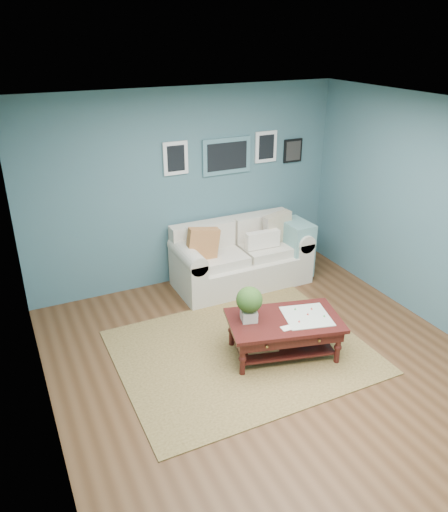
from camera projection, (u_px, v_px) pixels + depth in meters
room_shell at (281, 255)px, 4.83m from camera, size 5.00×5.02×2.70m
area_rug at (242, 352)px, 5.68m from camera, size 2.75×2.20×0.01m
loveseat at (246, 256)px, 7.11m from camera, size 1.93×0.88×0.99m
coffee_table at (278, 325)px, 5.50m from camera, size 1.37×1.00×0.86m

